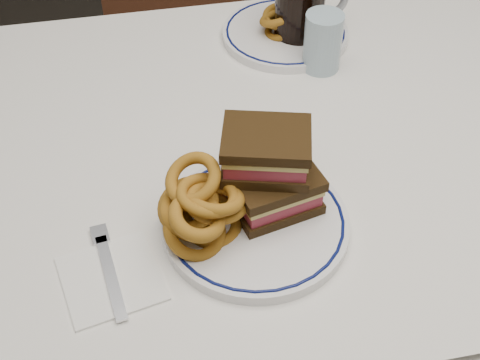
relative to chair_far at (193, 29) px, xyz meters
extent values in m
cube|color=silver|center=(0.06, -0.75, 0.24)|extent=(1.26, 0.86, 0.03)
cylinder|color=#412314|center=(-0.48, -0.41, -0.14)|extent=(0.06, 0.06, 0.71)
cylinder|color=#412314|center=(0.60, -0.41, -0.14)|extent=(0.06, 0.06, 0.71)
cube|color=silver|center=(0.06, -0.32, 0.16)|extent=(1.26, 0.01, 0.17)
cube|color=#412314|center=(0.01, 0.07, -0.06)|extent=(0.47, 0.47, 0.04)
cylinder|color=#412314|center=(0.21, 0.23, -0.29)|extent=(0.04, 0.04, 0.41)
cylinder|color=#412314|center=(0.17, -0.13, -0.29)|extent=(0.04, 0.04, 0.41)
cylinder|color=#412314|center=(-0.15, 0.27, -0.29)|extent=(0.04, 0.04, 0.41)
cylinder|color=#412314|center=(-0.19, -0.08, -0.29)|extent=(0.04, 0.04, 0.41)
cylinder|color=silver|center=(-0.04, -0.93, 0.26)|extent=(0.26, 0.26, 0.02)
torus|color=#0A124C|center=(-0.04, -0.93, 0.27)|extent=(0.25, 0.25, 0.00)
cube|color=black|center=(-0.01, -0.91, 0.28)|extent=(0.14, 0.12, 0.02)
cube|color=maroon|center=(-0.01, -0.91, 0.30)|extent=(0.13, 0.11, 0.02)
cube|color=tan|center=(-0.01, -0.91, 0.31)|extent=(0.13, 0.11, 0.01)
cube|color=black|center=(-0.01, -0.91, 0.33)|extent=(0.14, 0.12, 0.02)
cube|color=black|center=(-0.02, -0.89, 0.34)|extent=(0.14, 0.12, 0.02)
cube|color=maroon|center=(-0.02, -0.89, 0.36)|extent=(0.13, 0.11, 0.02)
cube|color=tan|center=(-0.02, -0.89, 0.37)|extent=(0.13, 0.12, 0.01)
cube|color=black|center=(-0.02, -0.89, 0.39)|extent=(0.14, 0.12, 0.02)
torus|color=brown|center=(-0.10, -0.93, 0.28)|extent=(0.10, 0.09, 0.06)
torus|color=brown|center=(-0.13, -0.95, 0.29)|extent=(0.10, 0.09, 0.08)
torus|color=brown|center=(-0.13, -0.93, 0.30)|extent=(0.09, 0.09, 0.07)
torus|color=brown|center=(-0.13, -0.92, 0.31)|extent=(0.09, 0.09, 0.06)
torus|color=brown|center=(-0.09, -0.92, 0.32)|extent=(0.09, 0.09, 0.02)
torus|color=brown|center=(-0.12, -0.96, 0.33)|extent=(0.08, 0.08, 0.05)
torus|color=brown|center=(-0.09, -0.94, 0.34)|extent=(0.08, 0.08, 0.05)
torus|color=brown|center=(-0.10, -0.94, 0.34)|extent=(0.09, 0.08, 0.03)
torus|color=brown|center=(-0.12, -0.91, 0.35)|extent=(0.09, 0.08, 0.06)
cylinder|color=silver|center=(-0.05, -0.84, 0.29)|extent=(0.05, 0.05, 0.03)
cylinder|color=#860206|center=(-0.05, -0.84, 0.30)|extent=(0.04, 0.04, 0.01)
cylinder|color=black|center=(0.14, -0.48, 0.33)|extent=(0.09, 0.09, 0.15)
cylinder|color=#94AFBF|center=(0.16, -0.57, 0.31)|extent=(0.07, 0.07, 0.11)
cylinder|color=silver|center=(0.12, -0.47, 0.26)|extent=(0.24, 0.24, 0.02)
torus|color=#0A124C|center=(0.12, -0.47, 0.27)|extent=(0.23, 0.23, 0.00)
torus|color=brown|center=(0.11, -0.47, 0.28)|extent=(0.07, 0.07, 0.04)
torus|color=brown|center=(0.11, -0.46, 0.29)|extent=(0.07, 0.07, 0.04)
torus|color=brown|center=(0.11, -0.46, 0.30)|extent=(0.07, 0.07, 0.04)
torus|color=brown|center=(0.10, -0.47, 0.31)|extent=(0.08, 0.07, 0.05)
cube|color=white|center=(-0.24, -0.98, 0.26)|extent=(0.15, 0.15, 0.00)
cube|color=silver|center=(-0.24, -0.98, 0.26)|extent=(0.03, 0.14, 0.00)
cube|color=silver|center=(-0.25, -0.91, 0.26)|extent=(0.03, 0.04, 0.00)
camera|label=1|loc=(-0.18, -1.53, 0.97)|focal=50.00mm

